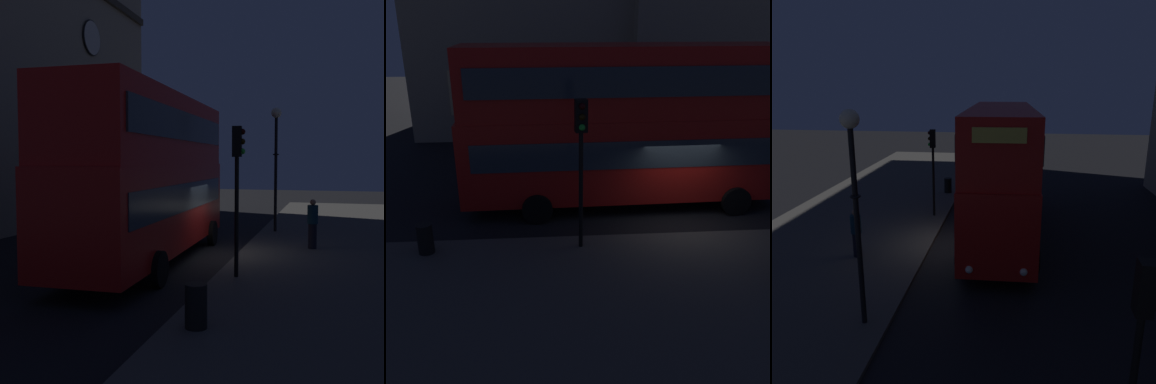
% 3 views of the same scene
% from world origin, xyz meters
% --- Properties ---
extents(ground_plane, '(80.00, 80.00, 0.00)m').
position_xyz_m(ground_plane, '(0.00, 0.00, 0.00)').
color(ground_plane, black).
extents(sidewalk_slab, '(44.00, 8.16, 0.12)m').
position_xyz_m(sidewalk_slab, '(0.00, -4.84, 0.06)').
color(sidewalk_slab, '#4C4944').
rests_on(sidewalk_slab, ground).
extents(double_decker_bus, '(11.09, 3.12, 5.49)m').
position_xyz_m(double_decker_bus, '(-1.71, 1.89, 3.06)').
color(double_decker_bus, red).
rests_on(double_decker_bus, ground).
extents(traffic_light_near_kerb, '(0.34, 0.38, 4.23)m').
position_xyz_m(traffic_light_near_kerb, '(-3.41, -1.40, 3.15)').
color(traffic_light_near_kerb, black).
rests_on(traffic_light_near_kerb, sidewalk_slab).
extents(litter_bin, '(0.44, 0.44, 0.87)m').
position_xyz_m(litter_bin, '(-7.77, -1.43, 0.56)').
color(litter_bin, black).
rests_on(litter_bin, sidewalk_slab).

